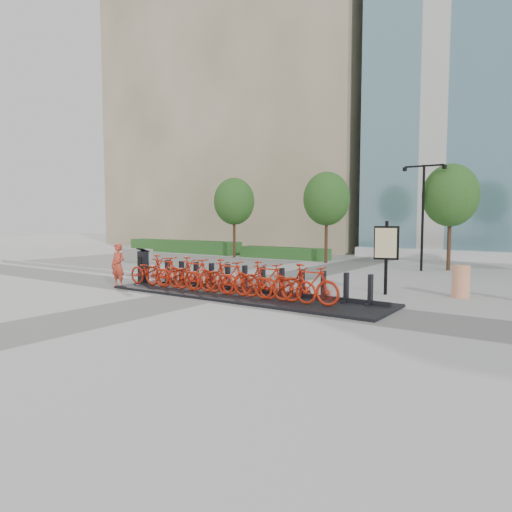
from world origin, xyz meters
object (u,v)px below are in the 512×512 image
Objects in this scene: jersey_barrier at (137,255)px; map_sign at (386,246)px; construction_barrel at (461,281)px; kiosk at (143,266)px; worker_red at (118,265)px; bike_0 at (149,271)px.

map_sign reaches higher than jersey_barrier.
construction_barrel is 0.42× the size of map_sign.
kiosk reaches higher than construction_barrel.
construction_barrel is (10.61, 4.72, -0.29)m from worker_red.
map_sign is at bearing 24.85° from kiosk.
kiosk is 8.85m from map_sign.
jersey_barrier is at bearing 146.36° from kiosk.
construction_barrel reaches higher than jersey_barrier.
bike_0 is at bearing -157.02° from construction_barrel.
bike_0 is 10.49m from construction_barrel.
kiosk is at bearing 62.69° from bike_0.
map_sign reaches higher than bike_0.
bike_0 is at bearing -21.66° from kiosk.
construction_barrel is at bearing 25.04° from kiosk.
worker_red is 9.37m from map_sign.
map_sign is at bearing 17.98° from worker_red.
bike_0 is 8.28m from map_sign.
worker_red is 0.66× the size of map_sign.
bike_0 is 0.80× the size of map_sign.
construction_barrel is at bearing -9.94° from jersey_barrier.
map_sign reaches higher than kiosk.
kiosk is 0.54× the size of map_sign.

